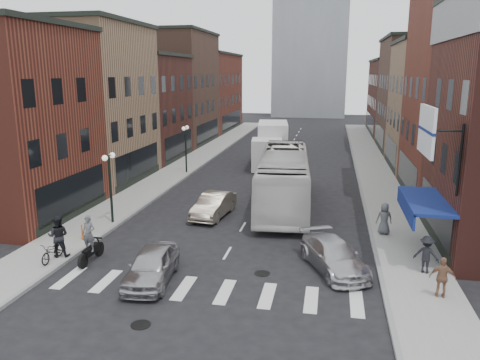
% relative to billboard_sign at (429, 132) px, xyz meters
% --- Properties ---
extents(ground, '(160.00, 160.00, 0.00)m').
position_rel_billboard_sign_xyz_m(ground, '(-8.59, -0.50, -6.13)').
color(ground, black).
rests_on(ground, ground).
extents(sidewalk_left, '(3.00, 74.00, 0.15)m').
position_rel_billboard_sign_xyz_m(sidewalk_left, '(-17.09, 21.50, -6.06)').
color(sidewalk_left, gray).
rests_on(sidewalk_left, ground).
extents(sidewalk_right, '(3.00, 74.00, 0.15)m').
position_rel_billboard_sign_xyz_m(sidewalk_right, '(-0.09, 21.50, -6.06)').
color(sidewalk_right, gray).
rests_on(sidewalk_right, ground).
extents(curb_left, '(0.20, 74.00, 0.16)m').
position_rel_billboard_sign_xyz_m(curb_left, '(-15.59, 21.50, -6.13)').
color(curb_left, gray).
rests_on(curb_left, ground).
extents(curb_right, '(0.20, 74.00, 0.16)m').
position_rel_billboard_sign_xyz_m(curb_right, '(-1.59, 21.50, -6.13)').
color(curb_right, gray).
rests_on(curb_right, ground).
extents(crosswalk_stripes, '(12.00, 2.20, 0.01)m').
position_rel_billboard_sign_xyz_m(crosswalk_stripes, '(-8.59, -3.50, -6.13)').
color(crosswalk_stripes, silver).
rests_on(crosswalk_stripes, ground).
extents(bldg_left_mid_a, '(10.30, 10.20, 12.30)m').
position_rel_billboard_sign_xyz_m(bldg_left_mid_a, '(-23.58, 13.50, 0.02)').
color(bldg_left_mid_a, '#9D7656').
rests_on(bldg_left_mid_a, ground).
extents(bldg_left_mid_b, '(10.30, 10.20, 10.30)m').
position_rel_billboard_sign_xyz_m(bldg_left_mid_b, '(-23.58, 23.50, -0.98)').
color(bldg_left_mid_b, '#451D18').
rests_on(bldg_left_mid_b, ground).
extents(bldg_left_far_a, '(10.30, 12.20, 13.30)m').
position_rel_billboard_sign_xyz_m(bldg_left_far_a, '(-23.58, 34.50, 0.52)').
color(bldg_left_far_a, '#523529').
rests_on(bldg_left_far_a, ground).
extents(bldg_left_far_b, '(10.30, 16.20, 11.30)m').
position_rel_billboard_sign_xyz_m(bldg_left_far_b, '(-23.58, 48.50, -0.48)').
color(bldg_left_far_b, maroon).
rests_on(bldg_left_far_b, ground).
extents(bldg_right_mid_b, '(10.30, 10.20, 11.30)m').
position_rel_billboard_sign_xyz_m(bldg_right_mid_b, '(6.41, 23.50, -0.48)').
color(bldg_right_mid_b, '#9D7656').
rests_on(bldg_right_mid_b, ground).
extents(bldg_right_far_a, '(10.30, 12.20, 12.30)m').
position_rel_billboard_sign_xyz_m(bldg_right_far_a, '(6.41, 34.50, 0.02)').
color(bldg_right_far_a, '#523529').
rests_on(bldg_right_far_a, ground).
extents(bldg_right_far_b, '(10.30, 16.20, 10.30)m').
position_rel_billboard_sign_xyz_m(bldg_right_far_b, '(6.41, 48.50, -0.98)').
color(bldg_right_far_b, '#451D18').
rests_on(bldg_right_far_b, ground).
extents(awning_blue, '(1.80, 5.00, 0.78)m').
position_rel_billboard_sign_xyz_m(awning_blue, '(0.34, 2.00, -3.50)').
color(awning_blue, navy).
rests_on(awning_blue, ground).
extents(billboard_sign, '(1.52, 3.00, 3.70)m').
position_rel_billboard_sign_xyz_m(billboard_sign, '(0.00, 0.00, 0.00)').
color(billboard_sign, black).
rests_on(billboard_sign, ground).
extents(streetlamp_near, '(0.32, 1.22, 4.11)m').
position_rel_billboard_sign_xyz_m(streetlamp_near, '(-15.99, 3.50, -3.22)').
color(streetlamp_near, black).
rests_on(streetlamp_near, ground).
extents(streetlamp_far, '(0.32, 1.22, 4.11)m').
position_rel_billboard_sign_xyz_m(streetlamp_far, '(-15.99, 17.50, -3.22)').
color(streetlamp_far, black).
rests_on(streetlamp_far, ground).
extents(bike_rack, '(0.08, 0.68, 0.80)m').
position_rel_billboard_sign_xyz_m(bike_rack, '(-16.19, 0.80, -5.58)').
color(bike_rack, '#D8590C').
rests_on(bike_rack, sidewalk_left).
extents(box_truck, '(3.42, 9.15, 3.87)m').
position_rel_billboard_sign_xyz_m(box_truck, '(-9.39, 22.93, -4.22)').
color(box_truck, silver).
rests_on(box_truck, ground).
extents(motorcycle_rider, '(0.62, 2.20, 2.24)m').
position_rel_billboard_sign_xyz_m(motorcycle_rider, '(-14.48, -1.79, -5.09)').
color(motorcycle_rider, black).
rests_on(motorcycle_rider, ground).
extents(transit_bus, '(4.05, 13.20, 3.62)m').
position_rel_billboard_sign_xyz_m(transit_bus, '(-6.81, 9.32, -4.32)').
color(transit_bus, silver).
rests_on(transit_bus, ground).
extents(sedan_left_near, '(2.07, 4.33, 1.43)m').
position_rel_billboard_sign_xyz_m(sedan_left_near, '(-10.97, -3.15, -5.42)').
color(sedan_left_near, '#A9AAAE').
rests_on(sedan_left_near, ground).
extents(sedan_left_far, '(2.00, 4.45, 1.42)m').
position_rel_billboard_sign_xyz_m(sedan_left_far, '(-10.68, 6.10, -5.42)').
color(sedan_left_far, '#B1A390').
rests_on(sedan_left_far, ground).
extents(curb_car, '(3.58, 4.94, 1.33)m').
position_rel_billboard_sign_xyz_m(curb_car, '(-3.57, -0.50, -5.47)').
color(curb_car, '#BAB9BE').
rests_on(curb_car, ground).
extents(parked_bicycle, '(0.59, 1.68, 0.88)m').
position_rel_billboard_sign_xyz_m(parked_bicycle, '(-16.09, -2.25, -5.54)').
color(parked_bicycle, black).
rests_on(parked_bicycle, sidewalk_left).
extents(ped_left_solo, '(1.07, 0.78, 1.96)m').
position_rel_billboard_sign_xyz_m(ped_left_solo, '(-16.09, -1.72, -5.00)').
color(ped_left_solo, black).
rests_on(ped_left_solo, sidewalk_left).
extents(ped_right_a, '(1.17, 0.84, 1.63)m').
position_rel_billboard_sign_xyz_m(ped_right_a, '(0.29, -0.36, -5.17)').
color(ped_right_a, black).
rests_on(ped_right_a, sidewalk_right).
extents(ped_right_b, '(0.98, 0.57, 1.60)m').
position_rel_billboard_sign_xyz_m(ped_right_b, '(0.46, -2.62, -5.18)').
color(ped_right_b, brown).
rests_on(ped_right_b, sidewalk_right).
extents(ped_right_c, '(0.87, 0.61, 1.69)m').
position_rel_billboard_sign_xyz_m(ped_right_c, '(-0.97, 4.40, -5.14)').
color(ped_right_c, '#4F5155').
rests_on(ped_right_c, sidewalk_right).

